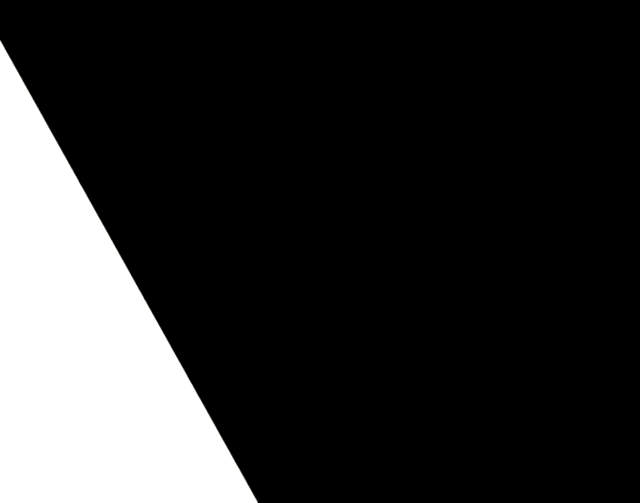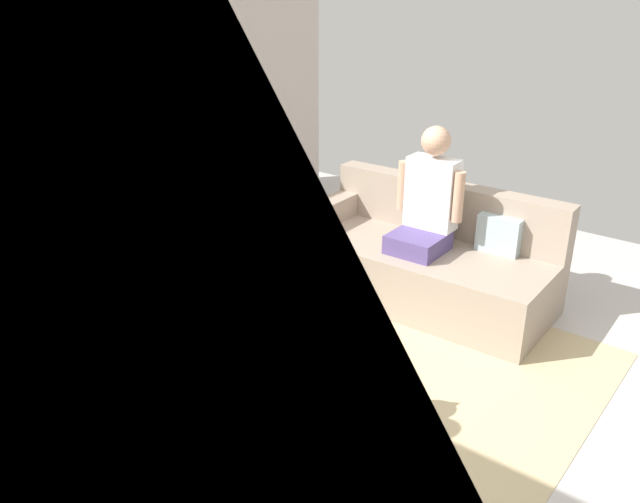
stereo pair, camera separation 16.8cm
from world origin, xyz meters
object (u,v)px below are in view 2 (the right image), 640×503
object	(u,v)px
potted_plant	(260,215)
handbag	(284,434)
armchair	(143,392)
person_on_couch	(428,201)
person_on_armchair	(161,331)
round_end_table	(278,264)
couch	(424,261)
dog	(322,354)
armoire_cabinet	(110,165)

from	to	relation	value
potted_plant	handbag	size ratio (longest dim) A/B	4.33
armchair	handbag	world-z (taller)	armchair
armchair	person_on_couch	xyz separation A→B (m)	(2.57, -0.05, 0.27)
armchair	person_on_armchair	distance (m)	0.30
handbag	person_on_couch	bearing A→B (deg)	8.41
potted_plant	person_on_couch	bearing A→B (deg)	-65.74
round_end_table	handbag	bearing A→B (deg)	-137.26
armchair	person_on_couch	world-z (taller)	person_on_couch
couch	round_end_table	world-z (taller)	couch
round_end_table	handbag	size ratio (longest dim) A/B	3.25
couch	dog	world-z (taller)	couch
round_end_table	potted_plant	xyz separation A→B (m)	(0.33, 0.48, 0.18)
person_on_couch	armoire_cabinet	bearing A→B (deg)	117.29
armoire_cabinet	round_end_table	bearing A→B (deg)	-79.31
person_on_armchair	round_end_table	distance (m)	1.72
couch	potted_plant	size ratio (longest dim) A/B	2.19
person_on_armchair	round_end_table	world-z (taller)	person_on_armchair
armchair	potted_plant	distance (m)	2.34
person_on_couch	potted_plant	distance (m)	1.34
armoire_cabinet	armchair	bearing A→B (deg)	-123.05
couch	person_on_armchair	bearing A→B (deg)	178.78
round_end_table	handbag	distance (m)	1.53
couch	armoire_cabinet	xyz separation A→B (m)	(-1.19, 2.21, 0.64)
armoire_cabinet	couch	bearing A→B (deg)	-61.66
round_end_table	dog	size ratio (longest dim) A/B	0.84
potted_plant	armchair	bearing A→B (deg)	-150.46
couch	dog	distance (m)	1.60
round_end_table	armoire_cabinet	world-z (taller)	armoire_cabinet
person_on_couch	person_on_armchair	world-z (taller)	person_on_couch
person_on_armchair	dog	distance (m)	1.03
person_on_couch	armoire_cabinet	distance (m)	2.52
armchair	person_on_couch	bearing A→B (deg)	-1.14
dog	armoire_cabinet	distance (m)	2.55
handbag	couch	bearing A→B (deg)	8.94
person_on_armchair	handbag	distance (m)	0.92
person_on_armchair	armoire_cabinet	world-z (taller)	armoire_cabinet
person_on_armchair	dog	bearing A→B (deg)	-18.48
potted_plant	person_on_armchair	bearing A→B (deg)	-148.96
couch	person_on_couch	distance (m)	0.51
person_on_couch	armoire_cabinet	world-z (taller)	armoire_cabinet
armchair	person_on_couch	distance (m)	2.59
potted_plant	round_end_table	bearing A→B (deg)	-124.34
person_on_armchair	dog	size ratio (longest dim) A/B	1.12
couch	dog	size ratio (longest dim) A/B	2.47
round_end_table	armoire_cabinet	bearing A→B (deg)	100.69
armoire_cabinet	person_on_couch	bearing A→B (deg)	-62.71
couch	person_on_couch	bearing A→B (deg)	-147.83
person_on_couch	potted_plant	size ratio (longest dim) A/B	1.02
person_on_armchair	round_end_table	size ratio (longest dim) A/B	1.32
couch	handbag	distance (m)	2.04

